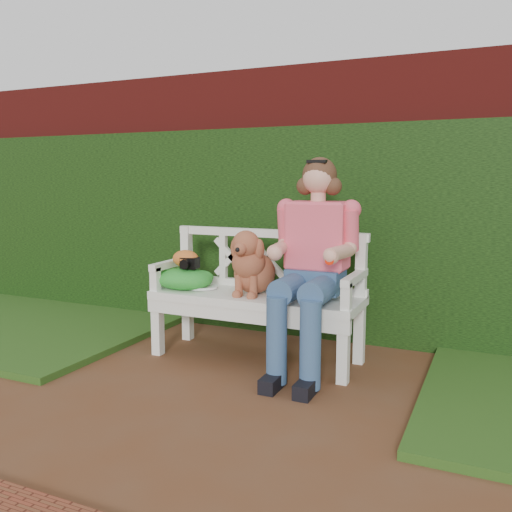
% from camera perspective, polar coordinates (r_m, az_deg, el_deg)
% --- Properties ---
extents(ground, '(60.00, 60.00, 0.00)m').
position_cam_1_polar(ground, '(3.17, -5.82, -15.89)').
color(ground, '#592F19').
extents(brick_wall, '(10.00, 0.30, 2.20)m').
position_cam_1_polar(brick_wall, '(4.64, 5.90, 5.77)').
color(brick_wall, maroon).
rests_on(brick_wall, ground).
extents(ivy_hedge, '(10.00, 0.18, 1.70)m').
position_cam_1_polar(ivy_hedge, '(4.45, 4.95, 2.45)').
color(ivy_hedge, '#244F13').
rests_on(ivy_hedge, ground).
extents(grass_left, '(2.60, 2.00, 0.05)m').
position_cam_1_polar(grass_left, '(5.30, -23.76, -6.34)').
color(grass_left, '#173510').
rests_on(grass_left, ground).
extents(garden_bench, '(1.58, 0.60, 0.48)m').
position_cam_1_polar(garden_bench, '(3.91, 0.00, -7.41)').
color(garden_bench, white).
rests_on(garden_bench, ground).
extents(seated_woman, '(0.63, 0.82, 1.42)m').
position_cam_1_polar(seated_woman, '(3.64, 6.21, -1.06)').
color(seated_woman, '#D85258').
rests_on(seated_woman, ground).
extents(dog, '(0.41, 0.49, 0.47)m').
position_cam_1_polar(dog, '(3.81, -0.34, -0.56)').
color(dog, '#B45E2C').
rests_on(dog, garden_bench).
extents(tennis_racket, '(0.59, 0.43, 0.03)m').
position_cam_1_polar(tennis_racket, '(4.08, -6.28, -3.17)').
color(tennis_racket, white).
rests_on(tennis_racket, garden_bench).
extents(green_bag, '(0.54, 0.47, 0.15)m').
position_cam_1_polar(green_bag, '(4.06, -7.59, -2.33)').
color(green_bag, green).
rests_on(green_bag, garden_bench).
extents(camera_item, '(0.13, 0.10, 0.08)m').
position_cam_1_polar(camera_item, '(4.02, -6.97, -0.71)').
color(camera_item, black).
rests_on(camera_item, green_bag).
extents(baseball_glove, '(0.23, 0.19, 0.13)m').
position_cam_1_polar(baseball_glove, '(4.06, -7.42, -0.28)').
color(baseball_glove, '#CC6525').
rests_on(baseball_glove, green_bag).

